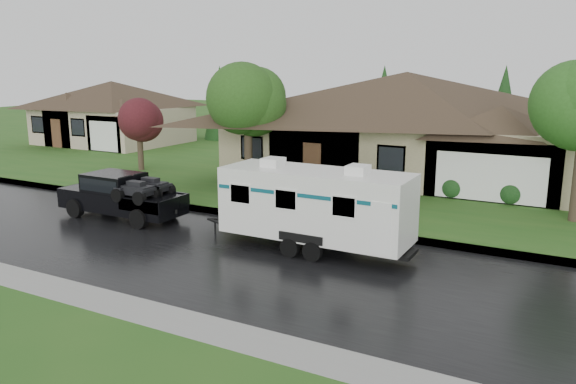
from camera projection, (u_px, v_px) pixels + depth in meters
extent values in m
plane|color=#27581B|center=(234.00, 235.00, 20.49)|extent=(140.00, 140.00, 0.00)
cube|color=black|center=(201.00, 250.00, 18.77)|extent=(140.00, 8.00, 0.01)
cube|color=gray|center=(266.00, 218.00, 22.41)|extent=(140.00, 0.50, 0.15)
cube|color=#27581B|center=(375.00, 169.00, 33.35)|extent=(140.00, 26.00, 0.15)
cube|color=gray|center=(404.00, 147.00, 31.22)|extent=(18.00, 10.00, 3.00)
pyramid|color=#3C2D20|center=(407.00, 72.00, 30.33)|extent=(19.44, 10.80, 2.60)
cube|color=gray|center=(497.00, 166.00, 26.17)|extent=(5.76, 4.00, 2.70)
cube|color=tan|center=(114.00, 125.00, 44.11)|extent=(10.00, 8.00, 2.80)
pyramid|color=#3C2D20|center=(111.00, 81.00, 43.37)|extent=(10.80, 8.64, 2.00)
cube|color=tan|center=(124.00, 131.00, 41.03)|extent=(3.20, 4.00, 2.52)
cylinder|color=#382B1E|center=(249.00, 160.00, 27.98)|extent=(0.41, 0.41, 2.60)
sphere|color=#2F5F1E|center=(248.00, 103.00, 27.36)|extent=(3.59, 3.59, 3.59)
cylinder|color=#382B1E|center=(141.00, 154.00, 32.45)|extent=(0.33, 0.33, 1.82)
sphere|color=#4F181E|center=(139.00, 120.00, 32.02)|extent=(2.51, 2.51, 2.51)
sphere|color=#143814|center=(264.00, 168.00, 30.33)|extent=(1.00, 1.00, 1.00)
sphere|color=#143814|center=(305.00, 172.00, 29.16)|extent=(1.00, 1.00, 1.00)
sphere|color=#143814|center=(350.00, 177.00, 27.99)|extent=(1.00, 1.00, 1.00)
sphere|color=#143814|center=(399.00, 181.00, 26.82)|extent=(1.00, 1.00, 1.00)
sphere|color=#143814|center=(453.00, 187.00, 25.65)|extent=(1.00, 1.00, 1.00)
sphere|color=#143814|center=(511.00, 192.00, 24.48)|extent=(1.00, 1.00, 1.00)
cube|color=black|center=(122.00, 201.00, 22.69)|extent=(5.41, 1.80, 0.78)
cube|color=black|center=(87.00, 190.00, 23.56)|extent=(1.44, 1.76, 0.32)
cube|color=black|center=(114.00, 183.00, 22.71)|extent=(2.16, 1.69, 0.81)
cube|color=black|center=(114.00, 182.00, 22.70)|extent=(1.98, 1.73, 0.50)
cube|color=black|center=(154.00, 201.00, 21.86)|extent=(1.98, 1.71, 0.05)
cylinder|color=black|center=(75.00, 208.00, 22.80)|extent=(0.76, 0.29, 0.76)
cylinder|color=black|center=(108.00, 199.00, 24.31)|extent=(0.76, 0.29, 0.76)
cylinder|color=black|center=(139.00, 219.00, 21.21)|extent=(0.76, 0.29, 0.76)
cylinder|color=black|center=(170.00, 209.00, 22.72)|extent=(0.76, 0.29, 0.76)
cube|color=white|center=(316.00, 203.00, 18.46)|extent=(6.31, 2.16, 2.21)
cube|color=black|center=(315.00, 239.00, 18.72)|extent=(6.67, 1.08, 0.13)
cube|color=#0C4C5A|center=(316.00, 189.00, 18.35)|extent=(6.18, 2.18, 0.13)
cube|color=white|center=(273.00, 162.00, 18.94)|extent=(0.63, 0.72, 0.29)
cube|color=white|center=(358.00, 170.00, 17.51)|extent=(0.63, 0.72, 0.29)
cylinder|color=black|center=(290.00, 248.00, 18.01)|extent=(0.63, 0.22, 0.63)
cylinder|color=black|center=(318.00, 231.00, 19.84)|extent=(0.63, 0.22, 0.63)
cylinder|color=black|center=(312.00, 252.00, 17.63)|extent=(0.63, 0.22, 0.63)
cylinder|color=black|center=(339.00, 234.00, 19.46)|extent=(0.63, 0.22, 0.63)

